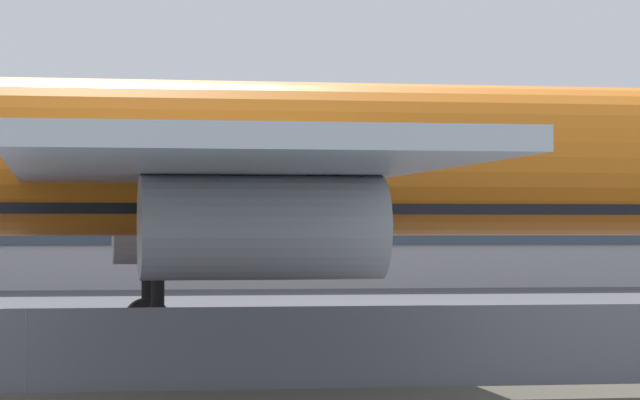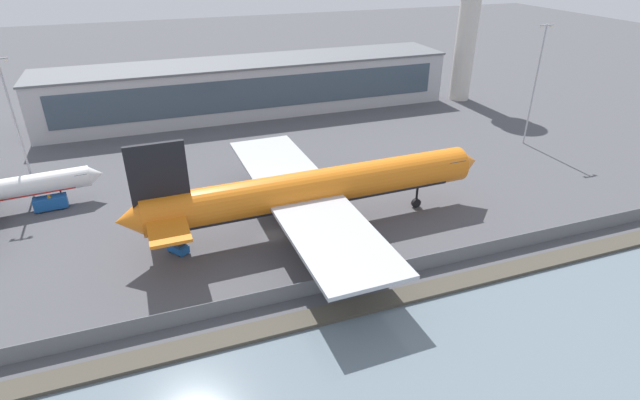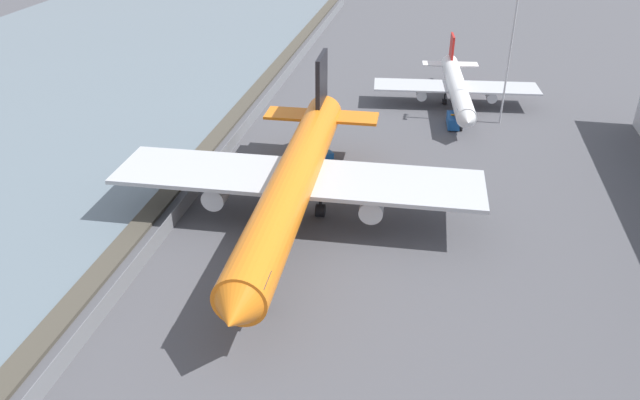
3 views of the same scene
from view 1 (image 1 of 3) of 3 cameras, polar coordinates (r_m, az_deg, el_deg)
The scene contains 4 objects.
ground_plane at distance 55.28m, azimuth -10.30°, elevation -5.60°, with size 500.00×500.00×0.00m, color #4C4C51.
perimeter_fence at distance 39.25m, azimuth -11.00°, elevation -5.73°, with size 280.00×0.10×2.33m.
cargo_jet_orange at distance 55.46m, azimuth -3.43°, elevation 1.33°, with size 58.82×50.08×17.56m.
terminal_building at distance 118.46m, azimuth -3.77°, elevation 0.04°, with size 104.92×17.59×13.42m.
Camera 1 is at (1.64, -55.08, 4.33)m, focal length 85.00 mm.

